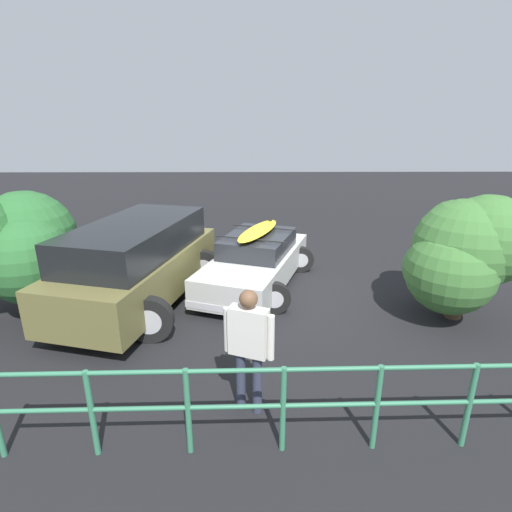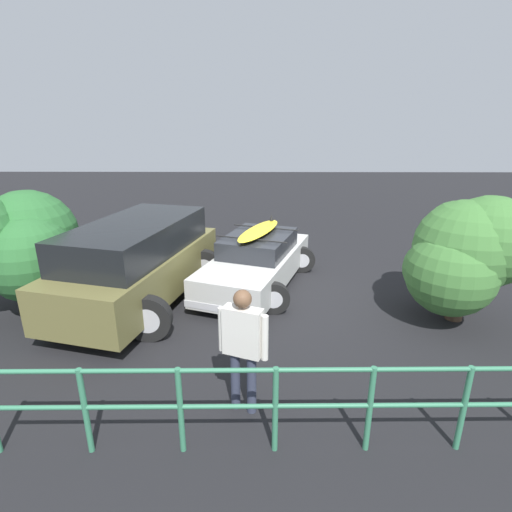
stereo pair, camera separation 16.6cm
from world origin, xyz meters
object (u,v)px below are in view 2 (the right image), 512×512
Objects in this scene: sedan_car at (257,261)px; bush_near_right at (19,245)px; person_bystander at (243,341)px; suv_car at (139,262)px; bush_near_left at (461,254)px.

sedan_car is 1.65× the size of bush_near_right.
sedan_car is at bearing -91.93° from person_bystander.
bush_near_right is at bearing 8.88° from suv_car.
suv_car is 2.32m from bush_near_right.
suv_car is 1.94× the size of bush_near_left.
bush_near_left is 0.95× the size of bush_near_right.
suv_car is at bearing 21.71° from sedan_car.
sedan_car is 4.29m from bush_near_left.
bush_near_right is (2.24, 0.35, 0.46)m from suv_car.
sedan_car is 0.90× the size of suv_car.
bush_near_left is (-3.88, 1.67, 0.77)m from sedan_car.
bush_near_right is at bearing -2.24° from bush_near_left.
bush_near_right reaches higher than sedan_car.
bush_near_left is (-6.35, 0.69, 0.43)m from suv_car.
sedan_car is 2.69m from suv_car.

